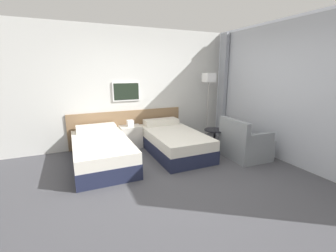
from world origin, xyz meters
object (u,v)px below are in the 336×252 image
(bed_near_window, at_px, (173,141))
(side_table, at_px, (214,136))
(bed_near_door, at_px, (102,151))
(floor_lamp, at_px, (209,84))
(armchair, at_px, (244,145))
(nightstand, at_px, (131,136))

(bed_near_window, relative_size, side_table, 3.96)
(bed_near_door, xyz_separation_m, bed_near_window, (1.51, 0.00, 0.00))
(floor_lamp, height_order, armchair, floor_lamp)
(bed_near_door, xyz_separation_m, side_table, (2.39, -0.28, 0.10))
(bed_near_window, distance_m, side_table, 0.92)
(bed_near_door, relative_size, side_table, 3.96)
(bed_near_window, bearing_deg, floor_lamp, 23.83)
(bed_near_window, xyz_separation_m, armchair, (1.19, -0.86, 0.03))
(nightstand, relative_size, floor_lamp, 0.38)
(bed_near_door, bearing_deg, armchair, -17.68)
(bed_near_door, distance_m, side_table, 2.41)
(floor_lamp, bearing_deg, bed_near_window, -156.17)
(floor_lamp, relative_size, armchair, 1.93)
(nightstand, relative_size, side_table, 1.32)
(side_table, relative_size, armchair, 0.55)
(bed_near_door, xyz_separation_m, floor_lamp, (2.73, 0.54, 1.18))
(nightstand, distance_m, armchair, 2.51)
(bed_near_door, distance_m, nightstand, 1.04)
(bed_near_window, xyz_separation_m, side_table, (0.87, -0.28, 0.10))
(nightstand, height_order, floor_lamp, floor_lamp)
(bed_near_door, xyz_separation_m, armchair, (2.71, -0.86, 0.03))
(bed_near_door, distance_m, armchair, 2.84)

